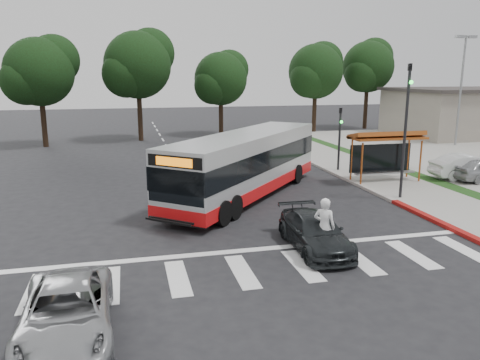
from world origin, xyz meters
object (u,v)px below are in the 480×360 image
object	(u,v)px
transit_bus	(246,165)
silver_suv_south	(67,312)
pedestrian	(324,227)
dark_sedan	(315,232)

from	to	relation	value
transit_bus	silver_suv_south	world-z (taller)	transit_bus
pedestrian	silver_suv_south	size ratio (longest dim) A/B	0.45
transit_bus	pedestrian	size ratio (longest dim) A/B	6.16
pedestrian	silver_suv_south	xyz separation A→B (m)	(-7.88, -3.36, -0.37)
transit_bus	dark_sedan	world-z (taller)	transit_bus
transit_bus	dark_sedan	xyz separation A→B (m)	(0.53, -7.63, -0.97)
transit_bus	pedestrian	xyz separation A→B (m)	(0.62, -8.19, -0.59)
pedestrian	transit_bus	bearing A→B (deg)	-46.34
transit_bus	silver_suv_south	bearing A→B (deg)	-81.49
transit_bus	silver_suv_south	distance (m)	13.67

